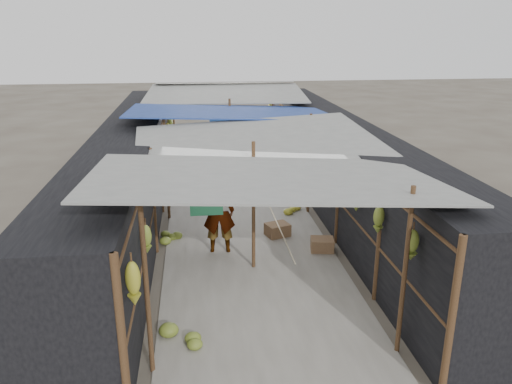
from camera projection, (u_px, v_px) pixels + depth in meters
name	position (u px, v px, depth m)	size (l,w,h in m)	color
ground	(278.00, 360.00, 7.26)	(80.00, 80.00, 0.00)	#6B6356
aisle_slab	(238.00, 208.00, 13.39)	(3.60, 16.00, 0.02)	#9E998E
stall_left	(132.00, 171.00, 12.71)	(1.40, 15.00, 2.30)	black
stall_right	(338.00, 164.00, 13.35)	(1.40, 15.00, 2.30)	black
crate_near	(277.00, 230.00, 11.56)	(0.51, 0.41, 0.31)	#906C49
crate_mid	(322.00, 245.00, 10.78)	(0.49, 0.39, 0.29)	#906C49
crate_back	(205.00, 204.00, 13.39)	(0.39, 0.32, 0.25)	#906C49
black_basin	(288.00, 183.00, 15.28)	(0.63, 0.63, 0.19)	black
vendor_elderly	(219.00, 211.00, 10.51)	(0.68, 0.45, 1.87)	white
shopper_blue	(200.00, 161.00, 15.14)	(0.75, 0.58, 1.54)	#1D5193
vendor_seated	(275.00, 161.00, 16.56)	(0.54, 0.31, 0.83)	#534C48
market_canopy	(237.00, 117.00, 12.96)	(5.62, 15.20, 2.77)	brown
hanging_bananas	(238.00, 150.00, 12.70)	(3.96, 13.85, 0.77)	#A6A22A
floor_bananas	(219.00, 188.00, 14.65)	(3.86, 11.18, 0.34)	#A6A22A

